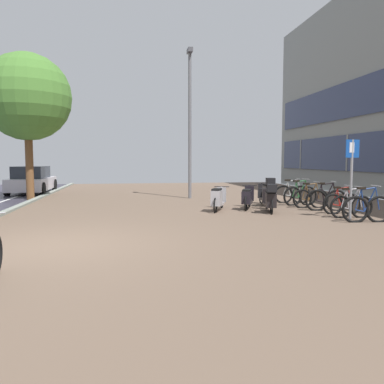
% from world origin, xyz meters
% --- Properties ---
extents(ground, '(21.00, 40.00, 0.13)m').
position_xyz_m(ground, '(1.43, 0.00, -0.02)').
color(ground, '#322E3C').
extents(bicycle_rack_00, '(1.41, 0.48, 1.03)m').
position_xyz_m(bicycle_rack_00, '(7.73, 1.53, 0.36)').
color(bicycle_rack_00, black).
rests_on(bicycle_rack_00, ground).
extents(bicycle_rack_01, '(1.31, 0.48, 0.95)m').
position_xyz_m(bicycle_rack_01, '(7.77, 2.32, 0.33)').
color(bicycle_rack_01, black).
rests_on(bicycle_rack_01, ground).
extents(bicycle_rack_02, '(1.27, 0.48, 0.93)m').
position_xyz_m(bicycle_rack_02, '(7.95, 3.10, 0.33)').
color(bicycle_rack_02, black).
rests_on(bicycle_rack_02, ground).
extents(bicycle_rack_03, '(1.38, 0.48, 1.01)m').
position_xyz_m(bicycle_rack_03, '(7.86, 3.89, 0.35)').
color(bicycle_rack_03, black).
rests_on(bicycle_rack_03, ground).
extents(bicycle_rack_04, '(1.29, 0.48, 0.96)m').
position_xyz_m(bicycle_rack_04, '(7.71, 4.68, 0.34)').
color(bicycle_rack_04, black).
rests_on(bicycle_rack_04, ground).
extents(bicycle_rack_05, '(1.38, 0.48, 1.02)m').
position_xyz_m(bicycle_rack_05, '(7.69, 5.47, 0.36)').
color(bicycle_rack_05, black).
rests_on(bicycle_rack_05, ground).
extents(bicycle_rack_06, '(1.39, 0.48, 1.00)m').
position_xyz_m(bicycle_rack_06, '(7.73, 6.26, 0.35)').
color(bicycle_rack_06, black).
rests_on(bicycle_rack_06, ground).
extents(scooter_near, '(0.90, 1.72, 0.78)m').
position_xyz_m(scooter_near, '(4.32, 4.44, 0.40)').
color(scooter_near, black).
rests_on(scooter_near, ground).
extents(scooter_mid, '(0.52, 1.72, 1.07)m').
position_xyz_m(scooter_mid, '(6.41, 5.48, 0.48)').
color(scooter_mid, black).
rests_on(scooter_mid, ground).
extents(scooter_far, '(0.86, 1.62, 0.81)m').
position_xyz_m(scooter_far, '(5.42, 4.72, 0.38)').
color(scooter_far, black).
rests_on(scooter_far, ground).
extents(scooter_extra, '(0.76, 1.77, 0.96)m').
position_xyz_m(scooter_extra, '(5.88, 3.81, 0.43)').
color(scooter_extra, black).
rests_on(scooter_extra, ground).
extents(parked_car_far, '(1.78, 4.00, 1.36)m').
position_xyz_m(parked_car_far, '(-3.37, 12.73, 0.64)').
color(parked_car_far, silver).
rests_on(parked_car_far, ground).
extents(parking_sign, '(0.40, 0.07, 2.24)m').
position_xyz_m(parking_sign, '(7.58, 2.07, 1.39)').
color(parking_sign, gray).
rests_on(parking_sign, ground).
extents(lamp_post, '(0.20, 0.52, 6.40)m').
position_xyz_m(lamp_post, '(4.09, 8.73, 3.52)').
color(lamp_post, slate).
rests_on(lamp_post, ground).
extents(street_tree, '(3.60, 3.60, 6.08)m').
position_xyz_m(street_tree, '(-2.66, 9.31, 4.26)').
color(street_tree, brown).
rests_on(street_tree, ground).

